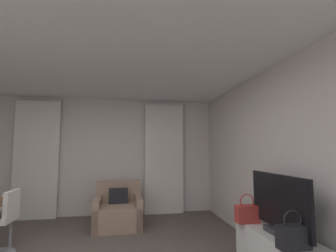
{
  "coord_description": "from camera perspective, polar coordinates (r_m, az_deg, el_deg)",
  "views": [
    {
      "loc": [
        0.5,
        -2.69,
        1.45
      ],
      "look_at": [
        1.18,
        1.23,
        1.83
      ],
      "focal_mm": 25.93,
      "sensor_mm": 36.0,
      "label": 1
    }
  ],
  "objects": [
    {
      "name": "ceiling",
      "position": [
        2.98,
        -19.59,
        18.13
      ],
      "size": [
        5.12,
        6.12,
        0.06
      ],
      "primitive_type": "cube",
      "color": "white",
      "rests_on": "wall_left"
    },
    {
      "name": "wall_right",
      "position": [
        3.38,
        27.45,
        -7.45
      ],
      "size": [
        0.06,
        6.12,
        2.6
      ],
      "color": "silver",
      "rests_on": "ground"
    },
    {
      "name": "curtain_right_panel",
      "position": [
        5.66,
        -0.92,
        -7.54
      ],
      "size": [
        0.9,
        0.06,
        2.5
      ],
      "color": "silver",
      "rests_on": "ground"
    },
    {
      "name": "curtain_left_panel",
      "position": [
        5.9,
        -28.55,
        -6.8
      ],
      "size": [
        0.9,
        0.06,
        2.5
      ],
      "color": "silver",
      "rests_on": "ground"
    },
    {
      "name": "wall_window",
      "position": [
        5.74,
        -14.91,
        -6.83
      ],
      "size": [
        5.12,
        0.06,
        2.6
      ],
      "color": "silver",
      "rests_on": "ground"
    },
    {
      "name": "handbag_primary",
      "position": [
        3.52,
        18.12,
        -18.89
      ],
      "size": [
        0.3,
        0.14,
        0.37
      ],
      "color": "#B73833",
      "rests_on": "tv_console"
    },
    {
      "name": "handbag_secondary",
      "position": [
        2.82,
        27.36,
        -22.02
      ],
      "size": [
        0.3,
        0.14,
        0.37
      ],
      "color": "black",
      "rests_on": "tv_console"
    },
    {
      "name": "desk_chair",
      "position": [
        4.26,
        -34.77,
        -18.93
      ],
      "size": [
        0.48,
        0.48,
        0.88
      ],
      "color": "gray",
      "rests_on": "ground"
    },
    {
      "name": "tv_flatscreen",
      "position": [
        3.15,
        24.61,
        -16.65
      ],
      "size": [
        0.2,
        1.03,
        0.67
      ],
      "color": "#333338",
      "rests_on": "tv_console"
    },
    {
      "name": "armchair",
      "position": [
        4.96,
        -11.67,
        -19.14
      ],
      "size": [
        0.89,
        0.87,
        0.81
      ],
      "color": "#997A66",
      "rests_on": "ground"
    }
  ]
}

